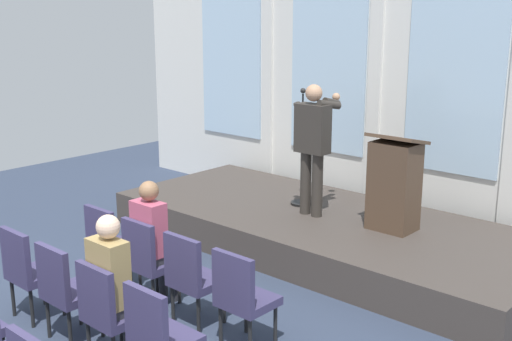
{
  "coord_description": "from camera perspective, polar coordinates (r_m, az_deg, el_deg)",
  "views": [
    {
      "loc": [
        4.58,
        -2.56,
        2.98
      ],
      "look_at": [
        -0.04,
        2.6,
        1.24
      ],
      "focal_mm": 45.37,
      "sensor_mm": 36.0,
      "label": 1
    }
  ],
  "objects": [
    {
      "name": "chair_r0_c2",
      "position": [
        6.23,
        -5.69,
        -9.09
      ],
      "size": [
        0.46,
        0.44,
        0.94
      ],
      "color": "black",
      "rests_on": "ground"
    },
    {
      "name": "chair_r1_c3",
      "position": [
        5.22,
        -8.62,
        -14.0
      ],
      "size": [
        0.46,
        0.44,
        0.94
      ],
      "color": "black",
      "rests_on": "ground"
    },
    {
      "name": "chair_r1_c1",
      "position": [
        6.19,
        -16.48,
        -9.77
      ],
      "size": [
        0.46,
        0.44,
        0.94
      ],
      "color": "black",
      "rests_on": "ground"
    },
    {
      "name": "audience_r1_c2",
      "position": [
        5.65,
        -12.37,
        -9.57
      ],
      "size": [
        0.36,
        0.39,
        1.34
      ],
      "color": "#2D2D33",
      "rests_on": "ground"
    },
    {
      "name": "lectern",
      "position": [
        7.71,
        12.09,
        -1.18
      ],
      "size": [
        0.6,
        0.48,
        1.16
      ],
      "color": "#4C3828",
      "rests_on": "stage_platform"
    },
    {
      "name": "chair_r0_c3",
      "position": [
        5.8,
        -1.25,
        -10.82
      ],
      "size": [
        0.46,
        0.44,
        0.94
      ],
      "color": "black",
      "rests_on": "ground"
    },
    {
      "name": "chair_r1_c0",
      "position": [
        6.72,
        -19.46,
        -8.08
      ],
      "size": [
        0.46,
        0.44,
        0.94
      ],
      "color": "black",
      "rests_on": "ground"
    },
    {
      "name": "chair_r0_c0",
      "position": [
        7.18,
        -12.8,
        -6.17
      ],
      "size": [
        0.46,
        0.44,
        0.94
      ],
      "color": "black",
      "rests_on": "ground"
    },
    {
      "name": "speaker",
      "position": [
        8.03,
        5.05,
        2.66
      ],
      "size": [
        0.5,
        0.69,
        1.65
      ],
      "color": "#332D28",
      "rests_on": "stage_platform"
    },
    {
      "name": "rear_partition",
      "position": [
        9.11,
        11.83,
        7.78
      ],
      "size": [
        9.83,
        0.14,
        4.05
      ],
      "color": "silver",
      "rests_on": "ground"
    },
    {
      "name": "stage_platform",
      "position": [
        8.34,
        5.91,
        -5.31
      ],
      "size": [
        5.57,
        2.31,
        0.44
      ],
      "primitive_type": "cube",
      "color": "#3F3833",
      "rests_on": "ground"
    },
    {
      "name": "audience_r0_c1",
      "position": [
        6.67,
        -9.03,
        -5.76
      ],
      "size": [
        0.36,
        0.39,
        1.32
      ],
      "color": "#2D2D33",
      "rests_on": "ground"
    },
    {
      "name": "chair_r0_c1",
      "position": [
        6.69,
        -9.51,
        -7.54
      ],
      "size": [
        0.46,
        0.44,
        0.94
      ],
      "color": "black",
      "rests_on": "ground"
    },
    {
      "name": "mic_stand",
      "position": [
        8.58,
        4.03,
        -0.83
      ],
      "size": [
        0.28,
        0.28,
        1.55
      ],
      "color": "black",
      "rests_on": "stage_platform"
    },
    {
      "name": "chair_r1_c2",
      "position": [
        5.69,
        -12.92,
        -11.73
      ],
      "size": [
        0.46,
        0.44,
        0.94
      ],
      "color": "black",
      "rests_on": "ground"
    }
  ]
}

